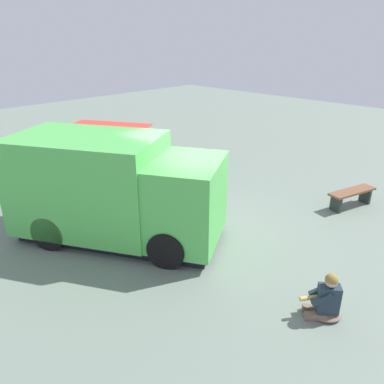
# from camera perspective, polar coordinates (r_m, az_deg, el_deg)

# --- Properties ---
(ground_plane) EXTENTS (40.00, 40.00, 0.00)m
(ground_plane) POSITION_cam_1_polar(r_m,az_deg,el_deg) (9.50, 0.85, -5.39)
(ground_plane) COLOR slate
(food_truck) EXTENTS (5.08, 4.04, 2.41)m
(food_truck) POSITION_cam_1_polar(r_m,az_deg,el_deg) (8.81, -11.63, 0.13)
(food_truck) COLOR #50BD50
(food_truck) RESTS_ON ground_plane
(person_customer) EXTENTS (0.74, 0.69, 0.86)m
(person_customer) POSITION_cam_1_polar(r_m,az_deg,el_deg) (7.01, 19.54, -15.07)
(person_customer) COLOR #796152
(person_customer) RESTS_ON ground_plane
(planter_flowering_far) EXTENTS (0.70, 0.70, 0.82)m
(planter_flowering_far) POSITION_cam_1_polar(r_m,az_deg,el_deg) (12.73, -6.23, 4.06)
(planter_flowering_far) COLOR #C0734C
(planter_flowering_far) RESTS_ON ground_plane
(plaza_bench) EXTENTS (0.80, 1.54, 0.49)m
(plaza_bench) POSITION_cam_1_polar(r_m,az_deg,el_deg) (11.36, 22.91, -0.37)
(plaza_bench) COLOR brown
(plaza_bench) RESTS_ON ground_plane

